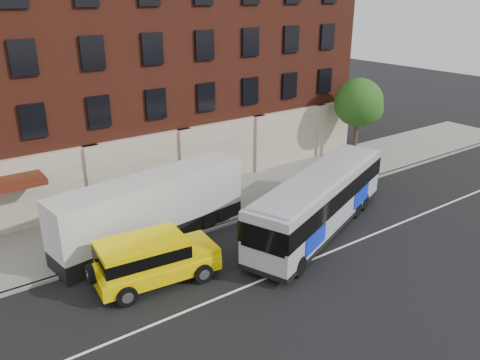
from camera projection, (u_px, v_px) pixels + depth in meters
ground at (310, 268)px, 22.68m from camera, size 120.00×120.00×0.00m
sidewalk at (209, 203)px, 29.48m from camera, size 60.00×6.00×0.15m
kerb at (237, 221)px, 27.21m from camera, size 60.00×0.25×0.15m
lane_line at (303, 263)px, 23.06m from camera, size 60.00×0.12×0.01m
building at (145, 64)px, 32.75m from camera, size 30.00×12.10×15.00m
sign_pole at (85, 240)px, 22.23m from camera, size 0.30×0.20×2.50m
street_tree at (359, 104)px, 35.57m from camera, size 3.60×3.60×6.20m
city_bus at (320, 200)px, 25.59m from camera, size 12.20×6.86×3.31m
yellow_suv at (150, 258)px, 21.10m from camera, size 5.86×2.94×2.20m
shipping_container at (152, 210)px, 24.64m from camera, size 10.77×3.63×3.52m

